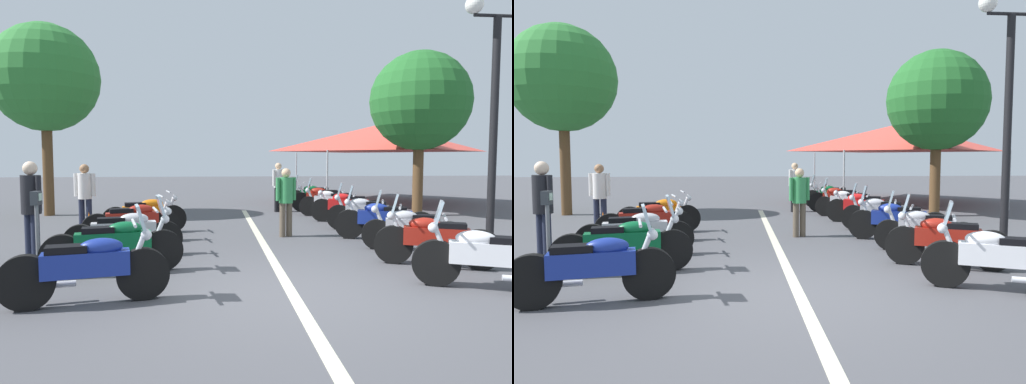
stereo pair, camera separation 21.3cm
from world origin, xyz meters
The scene contains 26 objects.
ground_plane centered at (0.00, 0.00, 0.00)m, with size 80.00×80.00×0.00m, color #4C4C51.
lane_centre_stripe centered at (3.27, 0.00, 0.00)m, with size 13.34×0.16×0.01m, color beige.
motorcycle_left_row_0 centered at (-0.15, 2.58, 0.48)m, with size 0.73×2.01×1.23m.
motorcycle_left_row_1 centered at (1.37, 2.58, 0.48)m, with size 0.76×2.15×1.22m.
motorcycle_left_row_2 centered at (2.63, 2.67, 0.46)m, with size 0.72×2.12×1.00m.
motorcycle_left_row_3 centered at (4.06, 2.77, 0.46)m, with size 0.81×2.05×1.01m.
motorcycle_left_row_4 centered at (5.33, 2.70, 0.46)m, with size 0.75×1.99×1.01m.
motorcycle_right_row_0 centered at (-0.01, -2.70, 0.47)m, with size 1.02×1.90×1.22m.
motorcycle_right_row_1 centered at (1.39, -2.63, 0.47)m, with size 1.01×1.90×1.22m.
motorcycle_right_row_2 centered at (2.66, -2.81, 0.46)m, with size 0.95×1.89×1.19m.
motorcycle_right_row_3 centered at (3.87, -2.69, 0.47)m, with size 1.00×2.09×1.22m.
motorcycle_right_row_4 centered at (5.25, -2.77, 0.46)m, with size 0.94×1.95×1.21m.
motorcycle_right_row_5 centered at (6.70, -2.73, 0.46)m, with size 0.96×2.04×1.01m.
motorcycle_right_row_6 centered at (8.04, -2.59, 0.46)m, with size 0.92×1.99×1.20m.
motorcycle_right_row_7 centered at (9.22, -2.63, 0.46)m, with size 0.89×2.11×1.01m.
motorcycle_right_row_8 centered at (10.64, -2.67, 0.47)m, with size 0.92×2.08×1.21m.
street_lamp_twin_globe centered at (2.14, -4.10, 3.24)m, with size 0.32×1.22×4.73m.
parking_meter centered at (1.66, 3.86, 0.90)m, with size 0.19×0.14×1.29m.
traffic_cone_0 centered at (4.59, 3.83, 0.29)m, with size 0.36×0.36×0.61m.
bystander_1 centered at (9.48, -1.14, 0.97)m, with size 0.37×0.43×1.66m.
bystander_2 centered at (4.52, -0.62, 0.92)m, with size 0.32×0.50×1.59m.
bystander_3 centered at (5.53, 4.16, 0.98)m, with size 0.32×0.53×1.67m.
bystander_4 centered at (2.14, 4.13, 1.04)m, with size 0.35×0.44×1.76m.
roadside_tree_0 centered at (9.13, 6.26, 4.30)m, with size 3.33×3.33×5.99m.
roadside_tree_1 centered at (8.01, -5.38, 3.58)m, with size 3.08×3.08×5.14m.
event_tent centered at (12.31, -5.74, 2.65)m, with size 6.51×6.51×3.20m.
Camera 1 is at (-5.88, 1.04, 1.81)m, focal length 32.09 mm.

